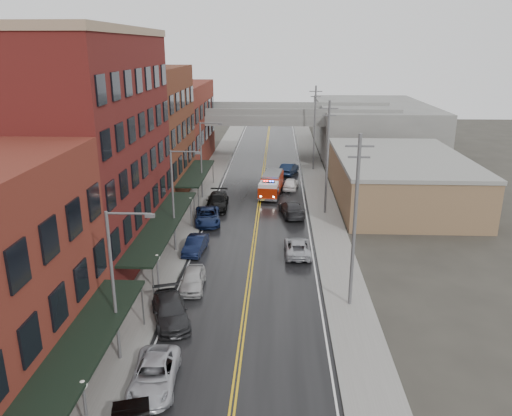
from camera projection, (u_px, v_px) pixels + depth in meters
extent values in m
cube|color=black|center=(256.00, 229.00, 49.24)|extent=(11.00, 160.00, 0.02)
cube|color=slate|center=(183.00, 227.00, 49.54)|extent=(3.00, 160.00, 0.15)
cube|color=slate|center=(330.00, 229.00, 48.91)|extent=(3.00, 160.00, 0.15)
cube|color=gray|center=(199.00, 227.00, 49.47)|extent=(0.30, 160.00, 0.15)
cube|color=gray|center=(313.00, 229.00, 48.98)|extent=(0.30, 160.00, 0.15)
cube|color=#581717|center=(88.00, 152.00, 40.39)|extent=(9.00, 20.00, 18.00)
cube|color=brown|center=(145.00, 134.00, 57.48)|extent=(9.00, 15.00, 15.00)
cube|color=maroon|center=(176.00, 125.00, 74.57)|extent=(9.00, 20.00, 12.00)
cube|color=#876748|center=(399.00, 180.00, 57.28)|extent=(14.00, 22.00, 5.00)
cube|color=slate|center=(372.00, 127.00, 85.24)|extent=(18.00, 30.00, 8.00)
cube|color=black|center=(76.00, 356.00, 23.94)|extent=(2.60, 16.00, 0.18)
cylinder|color=slate|center=(143.00, 306.00, 31.58)|extent=(0.10, 0.10, 3.00)
cube|color=black|center=(163.00, 223.00, 41.99)|extent=(2.60, 18.00, 0.18)
cylinder|color=slate|center=(153.00, 286.00, 34.24)|extent=(0.10, 0.10, 3.00)
cylinder|color=slate|center=(194.00, 208.00, 50.58)|extent=(0.10, 0.10, 3.00)
cube|color=black|center=(196.00, 173.00, 58.62)|extent=(2.60, 13.00, 0.18)
cylinder|color=slate|center=(199.00, 200.00, 53.24)|extent=(0.10, 0.10, 3.00)
cylinder|color=slate|center=(213.00, 173.00, 64.83)|extent=(0.10, 0.10, 3.00)
cylinder|color=#59595B|center=(86.00, 413.00, 22.49)|extent=(0.14, 0.14, 2.80)
sphere|color=silver|center=(83.00, 385.00, 22.03)|extent=(0.44, 0.44, 0.44)
cylinder|color=#59595B|center=(158.00, 277.00, 35.79)|extent=(0.14, 0.14, 2.80)
sphere|color=silver|center=(157.00, 258.00, 35.33)|extent=(0.44, 0.44, 0.44)
cylinder|color=#59595B|center=(191.00, 214.00, 49.09)|extent=(0.14, 0.14, 2.80)
sphere|color=silver|center=(191.00, 200.00, 48.63)|extent=(0.44, 0.44, 0.44)
cylinder|color=#59595B|center=(114.00, 289.00, 27.25)|extent=(0.18, 0.18, 9.00)
cylinder|color=#59595B|center=(129.00, 214.00, 25.84)|extent=(2.40, 0.12, 0.12)
cube|color=#59595B|center=(150.00, 216.00, 25.82)|extent=(0.50, 0.22, 0.18)
cylinder|color=#59595B|center=(173.00, 202.00, 42.45)|extent=(0.18, 0.18, 9.00)
cylinder|color=#59595B|center=(185.00, 152.00, 41.04)|extent=(2.40, 0.12, 0.12)
cube|color=#59595B|center=(198.00, 153.00, 41.02)|extent=(0.50, 0.22, 0.18)
cylinder|color=#59595B|center=(201.00, 161.00, 57.65)|extent=(0.18, 0.18, 9.00)
cylinder|color=#59595B|center=(210.00, 123.00, 56.24)|extent=(2.40, 0.12, 0.12)
cube|color=#59595B|center=(220.00, 124.00, 56.23)|extent=(0.50, 0.22, 0.18)
cylinder|color=#59595B|center=(355.00, 224.00, 32.83)|extent=(0.24, 0.24, 12.00)
cube|color=#59595B|center=(360.00, 146.00, 31.22)|extent=(1.80, 0.12, 0.12)
cube|color=#59595B|center=(359.00, 157.00, 31.44)|extent=(1.40, 0.12, 0.12)
cylinder|color=#59595B|center=(327.00, 159.00, 51.83)|extent=(0.24, 0.24, 12.00)
cube|color=#59595B|center=(330.00, 108.00, 50.23)|extent=(1.80, 0.12, 0.12)
cube|color=#59595B|center=(329.00, 115.00, 50.44)|extent=(1.40, 0.12, 0.12)
cylinder|color=#59595B|center=(315.00, 129.00, 70.83)|extent=(0.24, 0.24, 12.00)
cube|color=#59595B|center=(316.00, 91.00, 69.23)|extent=(1.80, 0.12, 0.12)
cube|color=#59595B|center=(316.00, 97.00, 69.44)|extent=(1.40, 0.12, 0.12)
cube|color=slate|center=(265.00, 117.00, 77.57)|extent=(40.00, 10.00, 1.50)
cube|color=slate|center=(196.00, 140.00, 79.20)|extent=(1.60, 8.00, 6.00)
cube|color=slate|center=(335.00, 141.00, 78.25)|extent=(1.60, 8.00, 6.00)
cube|color=#9B1E07|center=(272.00, 182.00, 60.95)|extent=(2.75, 5.08, 1.85)
cube|color=#9B1E07|center=(269.00, 192.00, 57.80)|extent=(2.46, 2.53, 1.32)
cube|color=silver|center=(269.00, 184.00, 57.53)|extent=(2.33, 2.35, 0.44)
cube|color=black|center=(269.00, 189.00, 57.89)|extent=(2.37, 1.66, 0.71)
cube|color=slate|center=(272.00, 174.00, 60.63)|extent=(2.49, 4.70, 0.26)
cube|color=black|center=(269.00, 182.00, 57.44)|extent=(1.43, 0.41, 0.12)
sphere|color=#FF0C0C|center=(264.00, 181.00, 57.49)|extent=(0.18, 0.18, 0.18)
sphere|color=#1933FF|center=(273.00, 182.00, 57.35)|extent=(0.18, 0.18, 0.18)
cylinder|color=black|center=(260.00, 197.00, 58.07)|extent=(0.91, 0.41, 0.88)
cylinder|color=black|center=(277.00, 198.00, 57.78)|extent=(0.91, 0.41, 0.88)
cylinder|color=black|center=(264.00, 190.00, 60.97)|extent=(0.91, 0.41, 0.88)
cylinder|color=black|center=(280.00, 191.00, 60.68)|extent=(0.91, 0.41, 0.88)
cylinder|color=black|center=(267.00, 185.00, 63.05)|extent=(0.91, 0.41, 0.88)
cylinder|color=black|center=(282.00, 186.00, 62.75)|extent=(0.91, 0.41, 0.88)
imported|color=#B4B6BD|center=(154.00, 375.00, 26.22)|extent=(2.65, 5.17, 1.40)
imported|color=#252527|center=(170.00, 311.00, 32.46)|extent=(3.72, 5.64, 1.52)
imported|color=#B4B4B4|center=(193.00, 279.00, 36.94)|extent=(1.92, 4.33, 1.45)
imported|color=black|center=(196.00, 245.00, 43.45)|extent=(1.87, 4.36, 1.40)
imported|color=#132047|center=(207.00, 216.00, 50.60)|extent=(3.22, 5.66, 1.49)
imported|color=black|center=(217.00, 201.00, 55.16)|extent=(2.52, 5.79, 1.66)
imported|color=#A7A9AF|center=(298.00, 247.00, 42.98)|extent=(2.31, 4.85, 1.34)
imported|color=#29292C|center=(292.00, 209.00, 52.84)|extent=(3.04, 5.58, 1.53)
imported|color=white|center=(291.00, 184.00, 62.62)|extent=(2.27, 4.44, 1.45)
imported|color=black|center=(289.00, 169.00, 69.93)|extent=(3.04, 5.21, 1.62)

